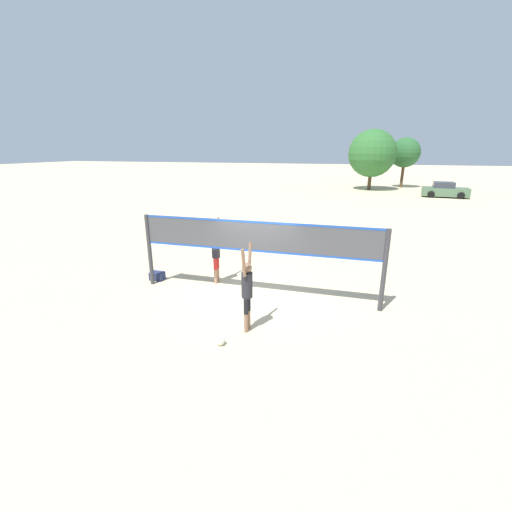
{
  "coord_description": "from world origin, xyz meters",
  "views": [
    {
      "loc": [
        2.76,
        -9.66,
        4.5
      ],
      "look_at": [
        0.0,
        0.0,
        1.34
      ],
      "focal_mm": 24.0,
      "sensor_mm": 36.0,
      "label": 1
    }
  ],
  "objects_px": {
    "player_blocker": "(216,250)",
    "tree_left_cluster": "(405,153)",
    "parked_car_near": "(445,190)",
    "volleyball": "(220,341)",
    "player_spiker": "(247,287)",
    "gear_bag": "(157,276)",
    "tree_right_cluster": "(372,153)",
    "volleyball_net": "(256,245)"
  },
  "relations": [
    {
      "from": "gear_bag",
      "to": "parked_car_near",
      "type": "distance_m",
      "value": 30.81
    },
    {
      "from": "volleyball",
      "to": "tree_left_cluster",
      "type": "height_order",
      "value": "tree_left_cluster"
    },
    {
      "from": "player_spiker",
      "to": "tree_right_cluster",
      "type": "height_order",
      "value": "tree_right_cluster"
    },
    {
      "from": "volleyball_net",
      "to": "player_blocker",
      "type": "height_order",
      "value": "volleyball_net"
    },
    {
      "from": "player_spiker",
      "to": "gear_bag",
      "type": "distance_m",
      "value": 4.98
    },
    {
      "from": "player_spiker",
      "to": "tree_left_cluster",
      "type": "height_order",
      "value": "tree_left_cluster"
    },
    {
      "from": "parked_car_near",
      "to": "tree_right_cluster",
      "type": "bearing_deg",
      "value": 151.49
    },
    {
      "from": "volleyball_net",
      "to": "tree_right_cluster",
      "type": "relative_size",
      "value": 1.16
    },
    {
      "from": "parked_car_near",
      "to": "volleyball",
      "type": "bearing_deg",
      "value": -104.29
    },
    {
      "from": "volleyball",
      "to": "parked_car_near",
      "type": "height_order",
      "value": "parked_car_near"
    },
    {
      "from": "player_spiker",
      "to": "gear_bag",
      "type": "relative_size",
      "value": 4.75
    },
    {
      "from": "player_spiker",
      "to": "parked_car_near",
      "type": "height_order",
      "value": "player_spiker"
    },
    {
      "from": "parked_car_near",
      "to": "tree_left_cluster",
      "type": "height_order",
      "value": "tree_left_cluster"
    },
    {
      "from": "gear_bag",
      "to": "tree_right_cluster",
      "type": "relative_size",
      "value": 0.07
    },
    {
      "from": "volleyball",
      "to": "gear_bag",
      "type": "distance_m",
      "value": 5.06
    },
    {
      "from": "tree_left_cluster",
      "to": "tree_right_cluster",
      "type": "height_order",
      "value": "tree_right_cluster"
    },
    {
      "from": "tree_right_cluster",
      "to": "player_spiker",
      "type": "bearing_deg",
      "value": -96.53
    },
    {
      "from": "volleyball_net",
      "to": "volleyball",
      "type": "distance_m",
      "value": 3.38
    },
    {
      "from": "player_spiker",
      "to": "tree_left_cluster",
      "type": "bearing_deg",
      "value": -11.56
    },
    {
      "from": "volleyball_net",
      "to": "parked_car_near",
      "type": "height_order",
      "value": "volleyball_net"
    },
    {
      "from": "volleyball",
      "to": "parked_car_near",
      "type": "bearing_deg",
      "value": 69.86
    },
    {
      "from": "player_blocker",
      "to": "tree_right_cluster",
      "type": "bearing_deg",
      "value": 169.28
    },
    {
      "from": "player_blocker",
      "to": "volleyball",
      "type": "bearing_deg",
      "value": 23.36
    },
    {
      "from": "gear_bag",
      "to": "player_blocker",
      "type": "bearing_deg",
      "value": 9.21
    },
    {
      "from": "volleyball",
      "to": "gear_bag",
      "type": "bearing_deg",
      "value": 138.12
    },
    {
      "from": "volleyball",
      "to": "volleyball_net",
      "type": "bearing_deg",
      "value": 89.41
    },
    {
      "from": "volleyball",
      "to": "parked_car_near",
      "type": "distance_m",
      "value": 32.33
    },
    {
      "from": "volleyball_net",
      "to": "player_blocker",
      "type": "distance_m",
      "value": 1.86
    },
    {
      "from": "player_spiker",
      "to": "gear_bag",
      "type": "height_order",
      "value": "player_spiker"
    },
    {
      "from": "player_blocker",
      "to": "volleyball",
      "type": "relative_size",
      "value": 10.44
    },
    {
      "from": "parked_car_near",
      "to": "gear_bag",
      "type": "bearing_deg",
      "value": -113.06
    },
    {
      "from": "volleyball",
      "to": "tree_right_cluster",
      "type": "distance_m",
      "value": 35.48
    },
    {
      "from": "volleyball",
      "to": "tree_left_cluster",
      "type": "bearing_deg",
      "value": 78.12
    },
    {
      "from": "volleyball_net",
      "to": "tree_right_cluster",
      "type": "distance_m",
      "value": 32.38
    },
    {
      "from": "player_blocker",
      "to": "tree_left_cluster",
      "type": "distance_m",
      "value": 36.35
    },
    {
      "from": "parked_car_near",
      "to": "tree_right_cluster",
      "type": "height_order",
      "value": "tree_right_cluster"
    },
    {
      "from": "gear_bag",
      "to": "volleyball_net",
      "type": "bearing_deg",
      "value": -5.81
    },
    {
      "from": "player_blocker",
      "to": "volleyball",
      "type": "distance_m",
      "value": 4.2
    },
    {
      "from": "player_spiker",
      "to": "tree_right_cluster",
      "type": "bearing_deg",
      "value": -6.53
    },
    {
      "from": "player_spiker",
      "to": "player_blocker",
      "type": "height_order",
      "value": "player_spiker"
    },
    {
      "from": "volleyball_net",
      "to": "volleyball",
      "type": "height_order",
      "value": "volleyball_net"
    },
    {
      "from": "gear_bag",
      "to": "player_spiker",
      "type": "bearing_deg",
      "value": -31.08
    }
  ]
}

